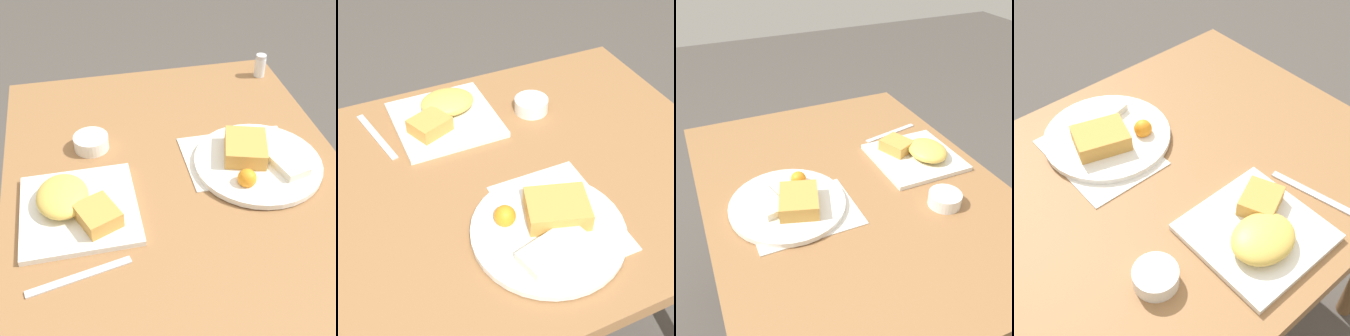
{
  "view_description": "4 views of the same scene",
  "coord_description": "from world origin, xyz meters",
  "views": [
    {
      "loc": [
        0.78,
        -0.2,
        1.44
      ],
      "look_at": [
        -0.03,
        -0.02,
        0.73
      ],
      "focal_mm": 50.0,
      "sensor_mm": 36.0,
      "label": 1
    },
    {
      "loc": [
        0.3,
        0.7,
        1.42
      ],
      "look_at": [
        0.0,
        0.04,
        0.76
      ],
      "focal_mm": 50.0,
      "sensor_mm": 36.0,
      "label": 2
    },
    {
      "loc": [
        -0.81,
        0.38,
        1.38
      ],
      "look_at": [
        0.01,
        0.02,
        0.76
      ],
      "focal_mm": 42.0,
      "sensor_mm": 36.0,
      "label": 3
    },
    {
      "loc": [
        -0.43,
        -0.56,
        1.48
      ],
      "look_at": [
        0.03,
        -0.03,
        0.74
      ],
      "focal_mm": 50.0,
      "sensor_mm": 36.0,
      "label": 4
    }
  ],
  "objects": [
    {
      "name": "menu_card",
      "position": [
        -0.06,
        0.17,
        0.71
      ],
      "size": [
        0.21,
        0.28,
        0.0
      ],
      "rotation": [
        0.0,
        0.0,
        -0.0
      ],
      "color": "silver",
      "rests_on": "dining_table"
    },
    {
      "name": "dining_table",
      "position": [
        0.0,
        0.0,
        0.63
      ],
      "size": [
        1.08,
        0.82,
        0.7
      ],
      "color": "olive",
      "rests_on": "ground_plane"
    },
    {
      "name": "ground_plane",
      "position": [
        0.0,
        0.0,
        0.0
      ],
      "size": [
        8.0,
        8.0,
        0.0
      ],
      "primitive_type": "plane",
      "color": "#4C4742"
    },
    {
      "name": "sauce_ramekin",
      "position": [
        -0.17,
        -0.19,
        0.72
      ],
      "size": [
        0.09,
        0.09,
        0.04
      ],
      "color": "white",
      "rests_on": "dining_table"
    },
    {
      "name": "butter_knife",
      "position": [
        0.22,
        -0.25,
        0.71
      ],
      "size": [
        0.06,
        0.2,
        0.0
      ],
      "rotation": [
        0.0,
        0.0,
        1.77
      ],
      "color": "silver",
      "rests_on": "dining_table"
    },
    {
      "name": "plate_oval_far",
      "position": [
        -0.02,
        0.19,
        0.72
      ],
      "size": [
        0.31,
        0.31,
        0.05
      ],
      "color": "white",
      "rests_on": "menu_card"
    },
    {
      "name": "plate_square_near",
      "position": [
        0.05,
        -0.24,
        0.73
      ],
      "size": [
        0.25,
        0.25,
        0.06
      ],
      "color": "white",
      "rests_on": "dining_table"
    }
  ]
}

